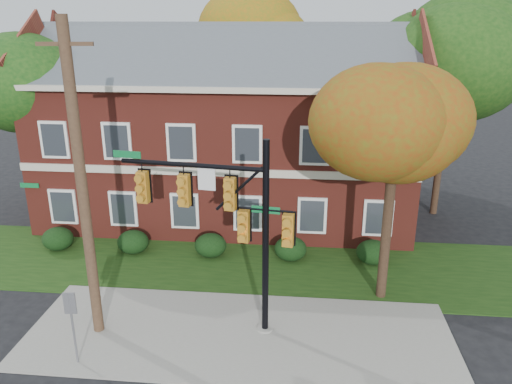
# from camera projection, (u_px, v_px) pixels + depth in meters

# --- Properties ---
(ground) EXTENTS (120.00, 120.00, 0.00)m
(ground) POSITION_uv_depth(u_px,v_px,m) (235.00, 355.00, 15.54)
(ground) COLOR black
(ground) RESTS_ON ground
(sidewalk) EXTENTS (14.00, 5.00, 0.08)m
(sidewalk) POSITION_uv_depth(u_px,v_px,m) (239.00, 335.00, 16.47)
(sidewalk) COLOR gray
(sidewalk) RESTS_ON ground
(grass_strip) EXTENTS (30.00, 6.00, 0.04)m
(grass_strip) POSITION_uv_depth(u_px,v_px,m) (254.00, 265.00, 21.18)
(grass_strip) COLOR #193811
(grass_strip) RESTS_ON ground
(apartment_building) EXTENTS (18.80, 8.80, 9.74)m
(apartment_building) POSITION_uv_depth(u_px,v_px,m) (227.00, 121.00, 25.33)
(apartment_building) COLOR maroon
(apartment_building) RESTS_ON ground
(hedge_far_left) EXTENTS (1.40, 1.26, 1.05)m
(hedge_far_left) POSITION_uv_depth(u_px,v_px,m) (58.00, 239.00, 22.50)
(hedge_far_left) COLOR black
(hedge_far_left) RESTS_ON ground
(hedge_left) EXTENTS (1.40, 1.26, 1.05)m
(hedge_left) POSITION_uv_depth(u_px,v_px,m) (133.00, 242.00, 22.18)
(hedge_left) COLOR black
(hedge_left) RESTS_ON ground
(hedge_center) EXTENTS (1.40, 1.26, 1.05)m
(hedge_center) POSITION_uv_depth(u_px,v_px,m) (211.00, 245.00, 21.85)
(hedge_center) COLOR black
(hedge_center) RESTS_ON ground
(hedge_right) EXTENTS (1.40, 1.26, 1.05)m
(hedge_right) POSITION_uv_depth(u_px,v_px,m) (290.00, 249.00, 21.53)
(hedge_right) COLOR black
(hedge_right) RESTS_ON ground
(hedge_far_right) EXTENTS (1.40, 1.26, 1.05)m
(hedge_far_right) POSITION_uv_depth(u_px,v_px,m) (373.00, 252.00, 21.20)
(hedge_far_right) COLOR black
(hedge_far_right) RESTS_ON ground
(tree_near_right) EXTENTS (4.50, 4.25, 8.58)m
(tree_near_right) POSITION_uv_depth(u_px,v_px,m) (404.00, 122.00, 16.50)
(tree_near_right) COLOR black
(tree_near_right) RESTS_ON ground
(tree_left_rear) EXTENTS (5.40, 5.10, 8.88)m
(tree_left_rear) POSITION_uv_depth(u_px,v_px,m) (28.00, 88.00, 24.63)
(tree_left_rear) COLOR black
(tree_left_rear) RESTS_ON ground
(tree_right_rear) EXTENTS (6.30, 5.95, 10.62)m
(tree_right_rear) POSITION_uv_depth(u_px,v_px,m) (460.00, 58.00, 24.05)
(tree_right_rear) COLOR black
(tree_right_rear) RESTS_ON ground
(tree_far_rear) EXTENTS (6.84, 6.46, 11.52)m
(tree_far_rear) POSITION_uv_depth(u_px,v_px,m) (266.00, 37.00, 31.31)
(tree_far_rear) COLOR black
(tree_far_rear) RESTS_ON ground
(traffic_signal) EXTENTS (5.86, 0.98, 6.58)m
(traffic_signal) POSITION_uv_depth(u_px,v_px,m) (229.00, 215.00, 15.63)
(traffic_signal) COLOR gray
(traffic_signal) RESTS_ON ground
(utility_pole) EXTENTS (1.56, 0.38, 10.04)m
(utility_pole) POSITION_uv_depth(u_px,v_px,m) (82.00, 188.00, 15.05)
(utility_pole) COLOR #442E1F
(utility_pole) RESTS_ON ground
(sign_post) EXTENTS (0.36, 0.08, 2.46)m
(sign_post) POSITION_uv_depth(u_px,v_px,m) (72.00, 317.00, 14.59)
(sign_post) COLOR slate
(sign_post) RESTS_ON ground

